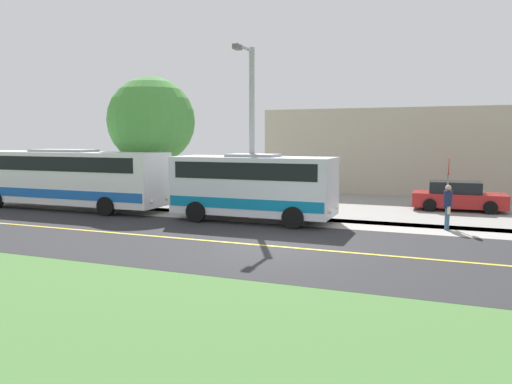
{
  "coord_description": "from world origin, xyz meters",
  "views": [
    {
      "loc": [
        15.43,
        5.33,
        3.65
      ],
      "look_at": [
        -3.5,
        -2.03,
        1.4
      ],
      "focal_mm": 34.72,
      "sensor_mm": 36.0,
      "label": 1
    }
  ],
  "objects_px": {
    "stop_sign": "(448,179)",
    "tree_curbside": "(151,121)",
    "pedestrian_with_bags": "(448,206)",
    "commercial_building": "(422,150)",
    "street_light_pole": "(251,125)",
    "transit_bus_rear": "(65,176)",
    "parked_car_near": "(458,197)",
    "shuttle_bus_front": "(253,184)"
  },
  "relations": [
    {
      "from": "tree_curbside",
      "to": "shuttle_bus_front",
      "type": "bearing_deg",
      "value": 67.58
    },
    {
      "from": "shuttle_bus_front",
      "to": "tree_curbside",
      "type": "xyz_separation_m",
      "value": [
        -2.89,
        -7.01,
        2.9
      ]
    },
    {
      "from": "transit_bus_rear",
      "to": "tree_curbside",
      "type": "distance_m",
      "value": 5.27
    },
    {
      "from": "transit_bus_rear",
      "to": "stop_sign",
      "type": "bearing_deg",
      "value": 94.99
    },
    {
      "from": "transit_bus_rear",
      "to": "street_light_pole",
      "type": "relative_size",
      "value": 1.5
    },
    {
      "from": "stop_sign",
      "to": "commercial_building",
      "type": "height_order",
      "value": "commercial_building"
    },
    {
      "from": "pedestrian_with_bags",
      "to": "commercial_building",
      "type": "distance_m",
      "value": 16.25
    },
    {
      "from": "stop_sign",
      "to": "transit_bus_rear",
      "type": "bearing_deg",
      "value": -85.01
    },
    {
      "from": "street_light_pole",
      "to": "parked_car_near",
      "type": "xyz_separation_m",
      "value": [
        -6.29,
        8.66,
        -3.48
      ]
    },
    {
      "from": "transit_bus_rear",
      "to": "tree_curbside",
      "type": "xyz_separation_m",
      "value": [
        -2.9,
        3.36,
        2.84
      ]
    },
    {
      "from": "commercial_building",
      "to": "tree_curbside",
      "type": "bearing_deg",
      "value": -43.16
    },
    {
      "from": "street_light_pole",
      "to": "tree_curbside",
      "type": "bearing_deg",
      "value": -110.55
    },
    {
      "from": "shuttle_bus_front",
      "to": "parked_car_near",
      "type": "height_order",
      "value": "shuttle_bus_front"
    },
    {
      "from": "shuttle_bus_front",
      "to": "transit_bus_rear",
      "type": "xyz_separation_m",
      "value": [
        0.0,
        -10.37,
        0.06
      ]
    },
    {
      "from": "transit_bus_rear",
      "to": "stop_sign",
      "type": "xyz_separation_m",
      "value": [
        -1.6,
        18.28,
        0.29
      ]
    },
    {
      "from": "transit_bus_rear",
      "to": "street_light_pole",
      "type": "bearing_deg",
      "value": 92.07
    },
    {
      "from": "stop_sign",
      "to": "parked_car_near",
      "type": "distance_m",
      "value": 5.24
    },
    {
      "from": "stop_sign",
      "to": "commercial_building",
      "type": "relative_size",
      "value": 0.14
    },
    {
      "from": "pedestrian_with_bags",
      "to": "parked_car_near",
      "type": "xyz_separation_m",
      "value": [
        -5.81,
        0.47,
        -0.28
      ]
    },
    {
      "from": "pedestrian_with_bags",
      "to": "street_light_pole",
      "type": "height_order",
      "value": "street_light_pole"
    },
    {
      "from": "pedestrian_with_bags",
      "to": "tree_curbside",
      "type": "relative_size",
      "value": 0.26
    },
    {
      "from": "parked_car_near",
      "to": "pedestrian_with_bags",
      "type": "bearing_deg",
      "value": -4.59
    },
    {
      "from": "transit_bus_rear",
      "to": "parked_car_near",
      "type": "relative_size",
      "value": 2.54
    },
    {
      "from": "stop_sign",
      "to": "tree_curbside",
      "type": "xyz_separation_m",
      "value": [
        -1.3,
        -14.91,
        2.55
      ]
    },
    {
      "from": "street_light_pole",
      "to": "commercial_building",
      "type": "relative_size",
      "value": 0.38
    },
    {
      "from": "commercial_building",
      "to": "pedestrian_with_bags",
      "type": "bearing_deg",
      "value": 6.43
    },
    {
      "from": "transit_bus_rear",
      "to": "shuttle_bus_front",
      "type": "bearing_deg",
      "value": 90.01
    },
    {
      "from": "shuttle_bus_front",
      "to": "parked_car_near",
      "type": "relative_size",
      "value": 1.61
    },
    {
      "from": "parked_car_near",
      "to": "commercial_building",
      "type": "bearing_deg",
      "value": -167.47
    },
    {
      "from": "pedestrian_with_bags",
      "to": "parked_car_near",
      "type": "height_order",
      "value": "pedestrian_with_bags"
    },
    {
      "from": "shuttle_bus_front",
      "to": "commercial_building",
      "type": "distance_m",
      "value": 18.0
    },
    {
      "from": "transit_bus_rear",
      "to": "stop_sign",
      "type": "relative_size",
      "value": 3.92
    },
    {
      "from": "transit_bus_rear",
      "to": "commercial_building",
      "type": "height_order",
      "value": "commercial_building"
    },
    {
      "from": "street_light_pole",
      "to": "tree_curbside",
      "type": "distance_m",
      "value": 7.22
    },
    {
      "from": "commercial_building",
      "to": "parked_car_near",
      "type": "bearing_deg",
      "value": 12.53
    },
    {
      "from": "stop_sign",
      "to": "tree_curbside",
      "type": "distance_m",
      "value": 15.19
    },
    {
      "from": "parked_car_near",
      "to": "transit_bus_rear",
      "type": "bearing_deg",
      "value": -70.47
    },
    {
      "from": "street_light_pole",
      "to": "tree_curbside",
      "type": "relative_size",
      "value": 1.1
    },
    {
      "from": "shuttle_bus_front",
      "to": "street_light_pole",
      "type": "xyz_separation_m",
      "value": [
        -0.36,
        -0.26,
        2.56
      ]
    },
    {
      "from": "shuttle_bus_front",
      "to": "pedestrian_with_bags",
      "type": "relative_size",
      "value": 4.0
    },
    {
      "from": "commercial_building",
      "to": "transit_bus_rear",
      "type": "bearing_deg",
      "value": -44.31
    },
    {
      "from": "shuttle_bus_front",
      "to": "commercial_building",
      "type": "xyz_separation_m",
      "value": [
        -16.89,
        6.12,
        1.13
      ]
    }
  ]
}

